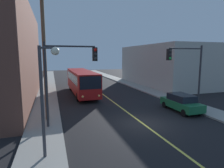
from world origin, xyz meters
name	(u,v)px	position (x,y,z in m)	size (l,w,h in m)	color
ground_plane	(142,123)	(0.00, 0.00, 0.00)	(120.00, 120.00, 0.00)	black
sidewalk_left	(47,101)	(-7.25, 10.00, 0.07)	(2.50, 90.00, 0.15)	gray
sidewalk_right	(157,93)	(7.25, 10.00, 0.07)	(2.50, 90.00, 0.15)	gray
lane_stripe_center	(98,91)	(0.00, 15.00, 0.01)	(0.16, 60.00, 0.01)	#D8CC4C
building_right_warehouse	(170,65)	(14.49, 17.81, 3.53)	(12.00, 19.00, 7.05)	#B2B2A8
city_bus	(82,81)	(-2.71, 13.03, 1.82)	(2.71, 12.19, 3.20)	maroon
parked_car_green	(181,102)	(4.98, 1.92, 0.84)	(1.83, 4.41, 1.62)	#196038
utility_pole_near	(44,41)	(-7.01, 2.80, 6.26)	(2.40, 0.28, 11.18)	brown
traffic_signal_left_corner	(68,68)	(-5.41, 1.09, 4.30)	(3.75, 0.48, 6.00)	#2D2D33
traffic_signal_right_corner	(187,66)	(5.41, 1.94, 4.30)	(3.75, 0.48, 6.00)	#2D2D33
street_lamp_left	(46,86)	(-6.83, -3.27, 3.74)	(0.98, 0.40, 5.50)	#38383D
fire_hydrant	(171,95)	(6.85, 6.19, 0.58)	(0.44, 0.26, 0.84)	red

